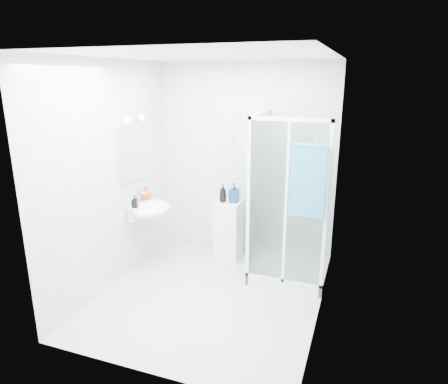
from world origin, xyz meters
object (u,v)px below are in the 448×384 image
at_px(soap_dispenser_black, 135,202).
at_px(shower_enclosure, 283,243).
at_px(wall_basin, 150,209).
at_px(shampoo_bottle_b, 234,193).
at_px(hand_towel, 308,179).
at_px(shampoo_bottle_a, 223,193).
at_px(storage_cabinet, 228,230).
at_px(soap_dispenser_orange, 146,193).

bearing_deg(soap_dispenser_black, shower_enclosure, 15.86).
xyz_separation_m(wall_basin, shampoo_bottle_b, (0.91, 0.63, 0.13)).
height_order(hand_towel, shampoo_bottle_a, hand_towel).
distance_m(storage_cabinet, soap_dispenser_black, 1.33).
bearing_deg(shower_enclosure, soap_dispenser_orange, -173.72).
relative_size(shampoo_bottle_a, soap_dispenser_orange, 1.29).
xyz_separation_m(hand_towel, soap_dispenser_orange, (-2.07, 0.21, -0.42)).
height_order(storage_cabinet, hand_towel, hand_towel).
bearing_deg(shampoo_bottle_b, soap_dispenser_orange, -153.72).
xyz_separation_m(wall_basin, storage_cabinet, (0.85, 0.59, -0.40)).
bearing_deg(soap_dispenser_black, shampoo_bottle_a, 41.53).
relative_size(hand_towel, shampoo_bottle_a, 3.22).
bearing_deg(soap_dispenser_orange, soap_dispenser_black, -86.44).
relative_size(shower_enclosure, shampoo_bottle_a, 8.18).
height_order(storage_cabinet, shampoo_bottle_b, shampoo_bottle_b).
distance_m(shampoo_bottle_a, soap_dispenser_orange, 1.00).
bearing_deg(shampoo_bottle_a, hand_towel, -29.43).
bearing_deg(shampoo_bottle_b, shower_enclosure, -22.73).
bearing_deg(soap_dispenser_black, soap_dispenser_orange, 93.56).
height_order(shower_enclosure, soap_dispenser_orange, shower_enclosure).
relative_size(shower_enclosure, shampoo_bottle_b, 7.65).
bearing_deg(storage_cabinet, shampoo_bottle_b, 26.75).
distance_m(hand_towel, soap_dispenser_black, 2.10).
distance_m(hand_towel, soap_dispenser_orange, 2.12).
distance_m(wall_basin, shampoo_bottle_a, 0.98).
distance_m(hand_towel, shampoo_bottle_b, 1.34).
bearing_deg(soap_dispenser_black, wall_basin, 62.81).
distance_m(storage_cabinet, hand_towel, 1.63).
bearing_deg(wall_basin, soap_dispenser_orange, 132.47).
xyz_separation_m(hand_towel, shampoo_bottle_a, (-1.19, 0.67, -0.46)).
bearing_deg(soap_dispenser_black, shampoo_bottle_b, 38.78).
distance_m(shampoo_bottle_b, soap_dispenser_black, 1.29).
relative_size(shower_enclosure, soap_dispenser_black, 13.27).
distance_m(shower_enclosure, wall_basin, 1.72).
height_order(shampoo_bottle_b, soap_dispenser_black, shampoo_bottle_b).
relative_size(storage_cabinet, hand_towel, 1.02).
relative_size(wall_basin, hand_towel, 0.71).
xyz_separation_m(storage_cabinet, shampoo_bottle_b, (0.07, 0.03, 0.53)).
xyz_separation_m(shampoo_bottle_b, soap_dispenser_orange, (-1.02, -0.51, 0.03)).
height_order(shower_enclosure, storage_cabinet, shower_enclosure).
xyz_separation_m(hand_towel, shampoo_bottle_b, (-1.05, 0.71, -0.45)).
height_order(shower_enclosure, soap_dispenser_black, shower_enclosure).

